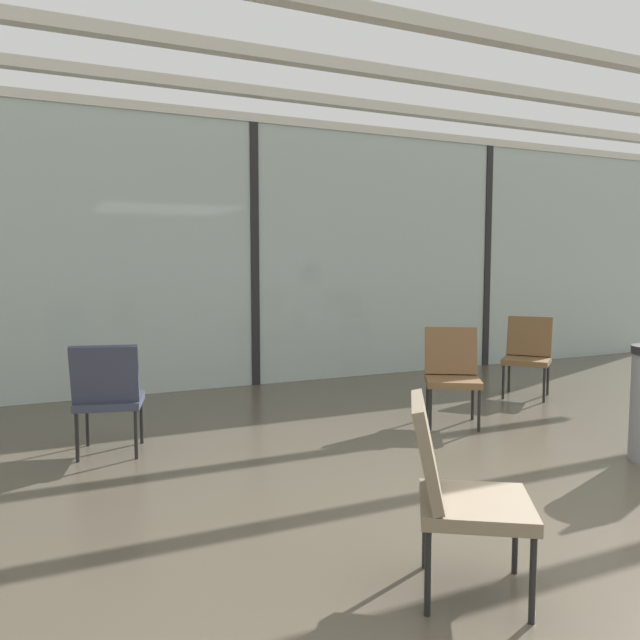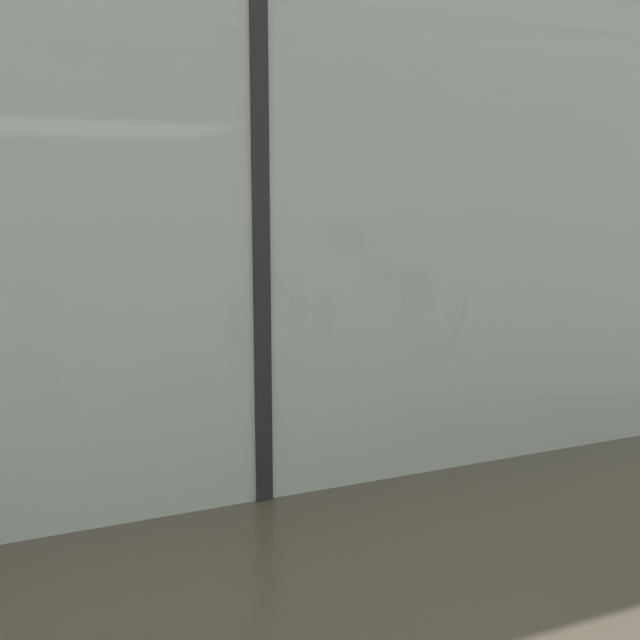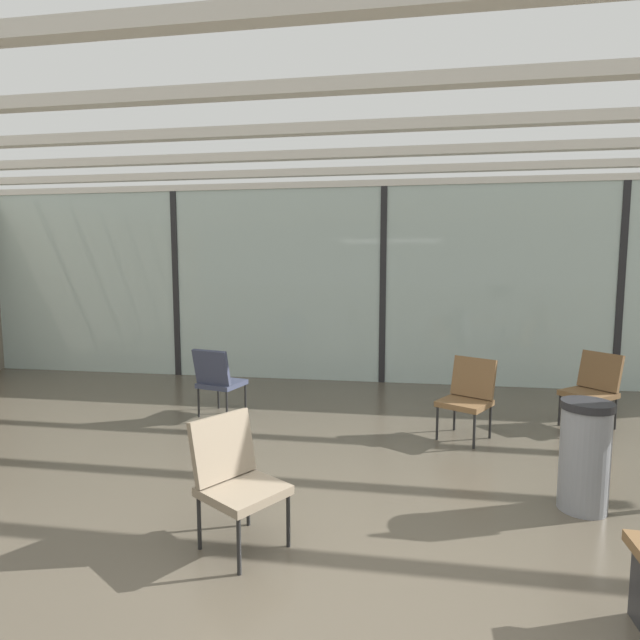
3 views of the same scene
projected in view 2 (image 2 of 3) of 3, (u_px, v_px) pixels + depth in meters
name	position (u px, v px, depth m)	size (l,w,h in m)	color
glass_curtain_wall	(258.00, 239.00, 4.47)	(14.00, 0.08, 3.11)	#A3B7B2
window_mullion_1	(258.00, 239.00, 4.47)	(0.10, 0.12, 3.11)	black
parked_airplane	(92.00, 185.00, 8.80)	(12.75, 3.76, 3.76)	silver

